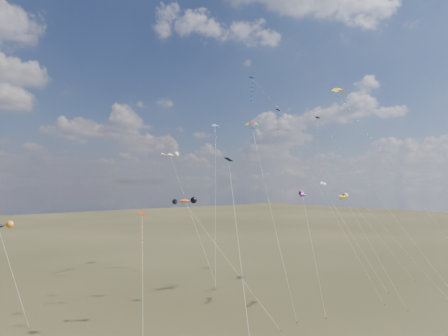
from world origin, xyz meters
TOP-DOWN VIEW (x-y plane):
  - diamond_black_high at (22.40, 26.12)m, footprint 11.00×22.33m
  - diamond_navy_tall at (7.67, 16.56)m, footprint 12.30×26.56m
  - diamond_black_mid at (-13.01, 0.38)m, footprint 7.01×11.69m
  - diamond_red_low at (-14.73, 14.91)m, footprint 4.04×7.51m
  - diamond_navy_right at (19.23, 14.58)m, footprint 0.82×23.91m
  - diamond_orange_center at (10.69, 10.09)m, footprint 7.61×11.67m
  - parafoil_yellow at (20.41, 12.21)m, footprint 8.86×21.07m
  - parafoil_blue_white at (16.76, 41.41)m, footprint 15.71×19.41m
  - parafoil_striped at (23.34, 17.93)m, footprint 3.40×14.54m
  - parafoil_tricolor at (5.99, 18.33)m, footprint 6.28×14.27m
  - novelty_orange_black at (-8.56, 15.34)m, footprint 7.47×11.79m
  - novelty_white_purple at (9.47, 11.32)m, footprint 5.76×8.66m
  - novelty_redwhite_stripe at (4.73, 40.48)m, footprint 3.75×16.79m
  - novelty_blue_yellow at (12.87, 6.45)m, footprint 4.06×8.55m

SIDE VIEW (x-z plane):
  - diamond_red_low at x=-14.73m, z-range 4.35..17.89m
  - diamond_black_mid at x=-13.01m, z-range 3.64..23.06m
  - novelty_orange_black at x=-8.56m, z-range 6.98..22.03m
  - novelty_blue_yellow at x=12.87m, z-range 7.15..22.50m
  - novelty_white_purple at x=9.47m, z-range 7.32..22.96m
  - parafoil_striped at x=23.34m, z-range 8.13..25.76m
  - diamond_orange_center at x=10.69m, z-range 5.04..29.89m
  - novelty_redwhite_stripe at x=4.73m, z-range 10.77..33.70m
  - diamond_navy_right at x=19.23m, z-range 9.69..37.94m
  - parafoil_tricolor at x=5.99m, z-range 12.65..39.41m
  - diamond_black_high at x=22.40m, z-range 11.01..42.53m
  - diamond_navy_tall at x=7.67m, z-range 11.83..45.52m
  - parafoil_blue_white at x=16.76m, z-range 14.22..44.20m
  - parafoil_yellow at x=20.41m, z-range 15.81..49.10m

